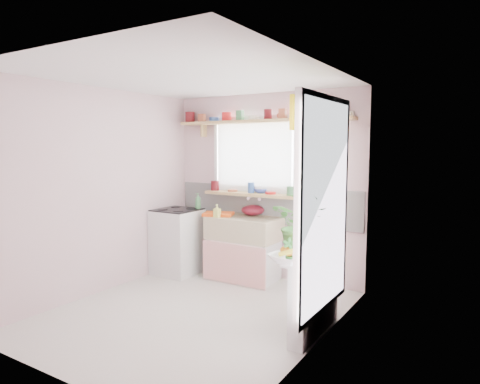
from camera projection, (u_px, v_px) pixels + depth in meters
The scene contains 19 objects.
room at pixel (285, 184), 4.86m from camera, with size 3.20×3.20×3.20m.
sink_unit at pixel (244, 248), 5.75m from camera, with size 0.95×0.65×1.11m.
cooker at pixel (177, 241), 6.03m from camera, with size 0.58×0.58×0.93m.
radiator_ledge at pixel (315, 293), 4.07m from camera, with size 0.22×0.95×0.78m.
windowsill at pixel (251, 194), 5.83m from camera, with size 1.40×0.22×0.04m, color tan.
pine_shelf at pixel (261, 121), 5.64m from camera, with size 2.52×0.24×0.04m, color tan.
shelf_crockery at pixel (258, 116), 5.65m from camera, with size 2.47×0.11×0.12m.
sill_crockery at pixel (251, 189), 5.82m from camera, with size 1.35×0.11×0.12m.
dish_tray at pixel (218, 214), 5.85m from camera, with size 0.39×0.30×0.04m, color #E85314.
colander at pixel (253, 210), 5.86m from camera, with size 0.32×0.32×0.14m, color maroon.
jade_plant at pixel (303, 224), 3.96m from camera, with size 0.54×0.47×0.60m, color #38702C.
fruit_bowl at pixel (289, 259), 3.73m from camera, with size 0.33×0.33×0.08m, color white.
herb_pot at pixel (289, 251), 3.72m from camera, with size 0.12×0.08×0.22m, color #296428.
soap_bottle_sink at pixel (217, 211), 5.69m from camera, with size 0.08×0.08×0.17m, color #DBDE62.
sill_cup at pixel (258, 189), 5.83m from camera, with size 0.12×0.12×0.10m, color white.
sill_bowl at pixel (261, 191), 5.81m from camera, with size 0.19×0.19×0.06m, color #394FB9.
shelf_vase at pixel (282, 114), 5.53m from camera, with size 0.13×0.13×0.14m, color #B34D37.
cooker_bottle at pixel (198, 201), 6.02m from camera, with size 0.08×0.08×0.22m, color #468D51.
fruit at pixel (290, 252), 3.73m from camera, with size 0.20×0.14×0.10m.
Camera 1 is at (2.76, -3.53, 1.79)m, focal length 32.00 mm.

